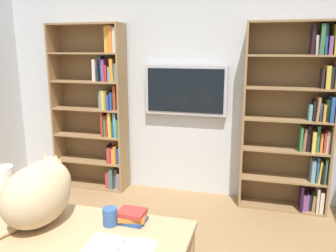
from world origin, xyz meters
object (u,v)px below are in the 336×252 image
object	(u,v)px
desk_book_stack	(133,216)
cat	(40,191)
wall_mounted_tv	(185,90)
paper_towel_roll	(5,186)
bookshelf_left	(298,119)
bookshelf_right	(99,109)
coffee_mug	(110,217)
open_binder	(119,249)

from	to	relation	value
desk_book_stack	cat	bearing A→B (deg)	14.54
desk_book_stack	wall_mounted_tv	bearing A→B (deg)	-85.18
cat	paper_towel_roll	world-z (taller)	cat
cat	paper_towel_roll	size ratio (longest dim) A/B	2.33
paper_towel_roll	wall_mounted_tv	bearing A→B (deg)	-106.73
bookshelf_left	cat	distance (m)	2.66
bookshelf_right	coffee_mug	size ratio (longest dim) A/B	20.48
open_binder	paper_towel_roll	xyz separation A→B (m)	(0.86, -0.28, 0.11)
wall_mounted_tv	cat	bearing A→B (deg)	82.31
cat	open_binder	size ratio (longest dim) A/B	1.67
bookshelf_left	desk_book_stack	xyz separation A→B (m)	(1.03, 2.06, -0.19)
cat	desk_book_stack	size ratio (longest dim) A/B	3.48
open_binder	cat	bearing A→B (deg)	-16.42
open_binder	paper_towel_roll	distance (m)	0.91
paper_towel_roll	coffee_mug	distance (m)	0.73
bookshelf_right	paper_towel_roll	distance (m)	2.10
open_binder	desk_book_stack	world-z (taller)	desk_book_stack
bookshelf_right	cat	bearing A→B (deg)	108.65
wall_mounted_tv	coffee_mug	xyz separation A→B (m)	(-0.08, 2.21, -0.42)
paper_towel_roll	coffee_mug	bearing A→B (deg)	174.75
cat	coffee_mug	xyz separation A→B (m)	(-0.38, -0.06, -0.13)
bookshelf_left	open_binder	xyz separation A→B (m)	(0.99, 2.34, -0.21)
coffee_mug	cat	bearing A→B (deg)	9.13
wall_mounted_tv	paper_towel_roll	xyz separation A→B (m)	(0.64, 2.14, -0.35)
bookshelf_left	open_binder	distance (m)	2.55
open_binder	bookshelf_left	bearing A→B (deg)	-112.97
open_binder	coffee_mug	size ratio (longest dim) A/B	3.52
bookshelf_left	desk_book_stack	bearing A→B (deg)	63.42
paper_towel_roll	desk_book_stack	world-z (taller)	paper_towel_roll
wall_mounted_tv	desk_book_stack	distance (m)	2.19
wall_mounted_tv	cat	xyz separation A→B (m)	(0.31, 2.27, -0.29)
open_binder	paper_towel_roll	world-z (taller)	paper_towel_roll
bookshelf_right	cat	xyz separation A→B (m)	(-0.74, 2.18, -0.05)
cat	desk_book_stack	distance (m)	0.52
cat	open_binder	xyz separation A→B (m)	(-0.52, 0.15, -0.17)
cat	desk_book_stack	world-z (taller)	cat
coffee_mug	desk_book_stack	xyz separation A→B (m)	(-0.10, -0.06, -0.01)
paper_towel_roll	bookshelf_left	bearing A→B (deg)	-132.04
cat	open_binder	bearing A→B (deg)	163.58
wall_mounted_tv	paper_towel_roll	world-z (taller)	wall_mounted_tv
desk_book_stack	bookshelf_right	bearing A→B (deg)	-59.25
bookshelf_right	cat	size ratio (longest dim) A/B	3.49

